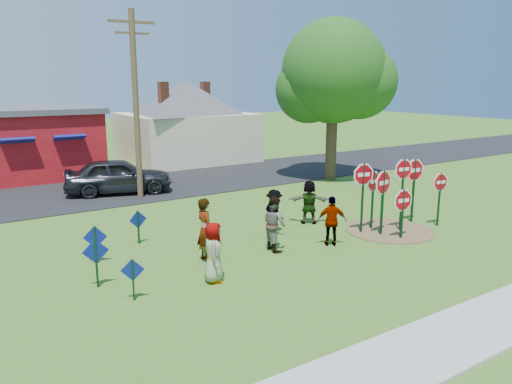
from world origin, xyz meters
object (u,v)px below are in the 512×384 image
Objects in this scene: stop_sign_a at (383,188)px; stop_sign_b at (363,180)px; stop_sign_d at (414,175)px; leafy_tree at (335,77)px; person_b at (205,230)px; suv at (119,176)px; person_a at (213,252)px; utility_pole at (136,102)px; stop_sign_c at (403,178)px.

stop_sign_a is 0.93× the size of stop_sign_b.
leafy_tree is at bearing 73.54° from stop_sign_d.
stop_sign_b reaches higher than person_b.
suv is at bearing -3.19° from person_b.
person_a is 11.40m from utility_pole.
utility_pole reaches higher than stop_sign_b.
stop_sign_c is (0.93, -0.06, 0.27)m from stop_sign_a.
person_a is 16.14m from leafy_tree.
stop_sign_b is at bearing 116.71° from stop_sign_a.
stop_sign_a is 0.50× the size of suv.
person_b is at bearing 161.76° from stop_sign_a.
stop_sign_d is at bearing -55.18° from person_a.
stop_sign_c is 0.56× the size of suv.
suv is 0.58× the size of leafy_tree.
suv is at bearing 128.60° from stop_sign_c.
leafy_tree reaches higher than person_a.
utility_pole is at bearing 18.87° from person_a.
utility_pole is (1.34, 9.11, 3.45)m from person_b.
utility_pole is at bearing 129.59° from stop_sign_b.
person_b is 0.23× the size of leafy_tree.
person_b is 14.83m from leafy_tree.
stop_sign_d is at bearing 32.02° from stop_sign_c.
stop_sign_b is at bearing 163.96° from stop_sign_c.
suv is at bearing 165.38° from leafy_tree.
leafy_tree is (12.43, 9.15, 4.72)m from person_a.
utility_pole is at bearing 129.61° from stop_sign_c.
stop_sign_a is 0.89× the size of stop_sign_c.
suv is (-5.22, 11.01, -1.03)m from stop_sign_b.
person_a is 0.33× the size of suv.
suv is 3.84m from utility_pole.
stop_sign_a is 0.29× the size of utility_pole.
person_b is at bearing -98.36° from utility_pole.
stop_sign_a is at bearing -98.33° from person_b.
stop_sign_a reaches higher than person_b.
person_b is at bearing -178.78° from stop_sign_d.
suv is at bearing 129.03° from stop_sign_b.
stop_sign_c is at bearing -12.54° from stop_sign_a.
stop_sign_b reaches higher than person_a.
person_b is at bearing -171.14° from stop_sign_b.
leafy_tree is (10.53, -1.50, 1.13)m from utility_pole.
stop_sign_c is at bearing -134.04° from suv.
leafy_tree is (4.52, 8.74, 3.58)m from stop_sign_c.
stop_sign_a is at bearing -137.51° from suv.
stop_sign_b is 1.60× the size of person_a.
stop_sign_d is 9.58m from leafy_tree.
stop_sign_b is at bearing -176.97° from stop_sign_d.
suv is at bearing 22.57° from person_a.
leafy_tree is (5.86, 8.12, 3.63)m from stop_sign_b.
stop_sign_b is 0.54× the size of suv.
person_b is (-6.42, 1.07, -0.71)m from stop_sign_a.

